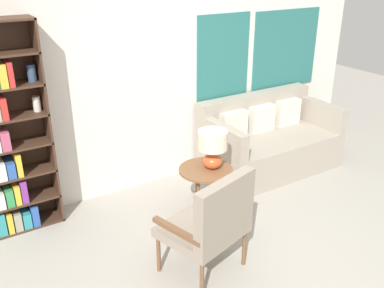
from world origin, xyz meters
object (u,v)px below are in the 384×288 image
armchair (213,220)px  couch (267,142)px  side_table (206,173)px  table_lamp (213,146)px  bookshelf (3,138)px

armchair → couch: armchair is taller
armchair → side_table: (0.47, 0.81, -0.06)m
side_table → table_lamp: 0.31m
table_lamp → bookshelf: bearing=155.3°
armchair → table_lamp: bearing=56.0°
couch → table_lamp: 1.43m
table_lamp → armchair: bearing=-124.0°
bookshelf → couch: bearing=-5.3°
bookshelf → table_lamp: 1.99m
bookshelf → couch: size_ratio=1.20×
armchair → couch: (1.77, 1.34, -0.20)m
bookshelf → couch: 3.12m
side_table → armchair: bearing=-120.0°
side_table → bookshelf: bearing=154.9°
bookshelf → side_table: size_ratio=3.69×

